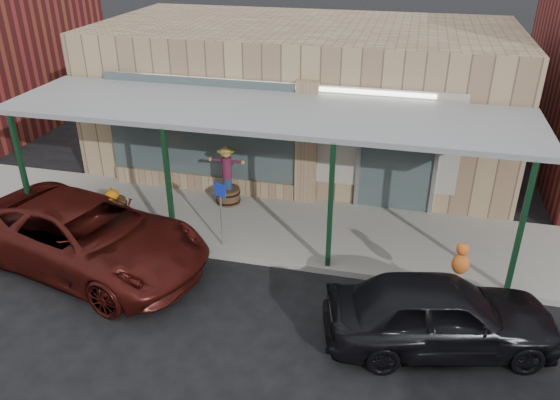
% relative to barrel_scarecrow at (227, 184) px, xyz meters
% --- Properties ---
extents(ground, '(120.00, 120.00, 0.00)m').
position_rel_barrel_scarecrow_xyz_m(ground, '(1.26, -4.45, -0.70)').
color(ground, black).
rests_on(ground, ground).
extents(sidewalk, '(40.00, 3.20, 0.15)m').
position_rel_barrel_scarecrow_xyz_m(sidewalk, '(1.26, -0.85, -0.62)').
color(sidewalk, gray).
rests_on(sidewalk, ground).
extents(storefront, '(12.00, 6.25, 4.20)m').
position_rel_barrel_scarecrow_xyz_m(storefront, '(1.26, 3.71, 1.39)').
color(storefront, tan).
rests_on(storefront, ground).
extents(awning, '(12.00, 3.00, 3.04)m').
position_rel_barrel_scarecrow_xyz_m(awning, '(1.26, -0.89, 2.31)').
color(awning, gray).
rests_on(awning, ground).
extents(block_buildings_near, '(61.00, 8.00, 8.00)m').
position_rel_barrel_scarecrow_xyz_m(block_buildings_near, '(3.27, 4.75, 3.07)').
color(block_buildings_near, maroon).
rests_on(block_buildings_near, ground).
extents(barrel_scarecrow, '(0.98, 0.73, 1.62)m').
position_rel_barrel_scarecrow_xyz_m(barrel_scarecrow, '(0.00, 0.00, 0.00)').
color(barrel_scarecrow, brown).
rests_on(barrel_scarecrow, sidewalk).
extents(barrel_pumpkin, '(0.82, 0.82, 0.78)m').
position_rel_barrel_scarecrow_xyz_m(barrel_pumpkin, '(-2.59, -1.37, -0.27)').
color(barrel_pumpkin, brown).
rests_on(barrel_pumpkin, sidewalk).
extents(handicap_sign, '(0.31, 0.16, 1.58)m').
position_rel_barrel_scarecrow_xyz_m(handicap_sign, '(0.56, -2.05, 0.47)').
color(handicap_sign, gray).
rests_on(handicap_sign, sidewalk).
extents(parked_sedan, '(4.35, 2.57, 1.63)m').
position_rel_barrel_scarecrow_xyz_m(parked_sedan, '(5.35, -4.12, -0.00)').
color(parked_sedan, black).
rests_on(parked_sedan, ground).
extents(car_maroon, '(6.00, 3.80, 1.54)m').
position_rel_barrel_scarecrow_xyz_m(car_maroon, '(-2.08, -3.35, 0.07)').
color(car_maroon, '#42100D').
rests_on(car_maroon, ground).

